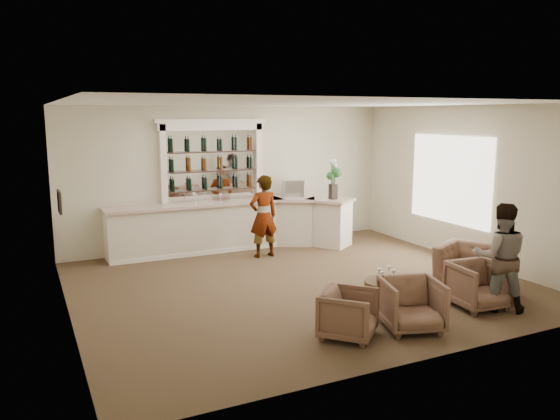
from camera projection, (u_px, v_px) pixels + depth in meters
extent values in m
plane|color=brown|center=(300.00, 284.00, 10.12)|extent=(8.00, 8.00, 0.00)
cube|color=beige|center=(232.00, 177.00, 12.94)|extent=(8.00, 0.04, 3.30)
cube|color=beige|center=(63.00, 213.00, 8.13)|extent=(0.04, 7.00, 3.30)
cube|color=beige|center=(468.00, 184.00, 11.53)|extent=(0.04, 7.00, 3.30)
cube|color=white|center=(301.00, 103.00, 9.55)|extent=(8.00, 7.00, 0.04)
cube|color=white|center=(450.00, 179.00, 11.96)|extent=(0.05, 2.40, 1.90)
cube|color=black|center=(59.00, 202.00, 9.21)|extent=(0.04, 0.46, 0.38)
cube|color=beige|center=(61.00, 202.00, 9.22)|extent=(0.01, 0.38, 0.30)
cube|color=white|center=(197.00, 229.00, 12.40)|extent=(4.00, 0.70, 1.08)
cube|color=beige|center=(196.00, 204.00, 12.28)|extent=(4.10, 0.82, 0.06)
cube|color=white|center=(293.00, 222.00, 13.19)|extent=(1.12, 1.04, 1.08)
cube|color=beige|center=(294.00, 199.00, 13.08)|extent=(1.27, 1.19, 0.06)
cube|color=white|center=(329.00, 223.00, 13.03)|extent=(1.08, 1.14, 1.08)
cube|color=beige|center=(330.00, 200.00, 12.91)|extent=(1.24, 1.29, 0.06)
cube|color=white|center=(202.00, 253.00, 12.19)|extent=(4.00, 0.06, 0.10)
cube|color=white|center=(212.00, 165.00, 12.66)|extent=(2.15, 0.02, 1.65)
cube|color=white|center=(164.00, 189.00, 12.20)|extent=(0.14, 0.16, 2.90)
cube|color=white|center=(258.00, 184.00, 13.18)|extent=(0.14, 0.16, 2.90)
cube|color=white|center=(212.00, 126.00, 12.45)|extent=(2.52, 0.16, 0.18)
cube|color=white|center=(212.00, 121.00, 12.43)|extent=(2.64, 0.20, 0.08)
cube|color=#332219|center=(214.00, 190.00, 12.66)|extent=(2.05, 0.20, 0.03)
cube|color=#332219|center=(213.00, 171.00, 12.58)|extent=(2.05, 0.20, 0.03)
cube|color=#332219|center=(213.00, 152.00, 12.51)|extent=(2.05, 0.20, 0.03)
cylinder|color=brown|center=(386.00, 296.00, 8.70)|extent=(0.70, 0.70, 0.50)
imported|color=gray|center=(263.00, 216.00, 11.93)|extent=(0.68, 0.47, 1.81)
imported|color=gray|center=(500.00, 257.00, 8.66)|extent=(1.07, 1.03, 1.74)
imported|color=brown|center=(349.00, 314.00, 7.65)|extent=(1.05, 1.05, 0.69)
imported|color=brown|center=(412.00, 305.00, 7.92)|extent=(1.02, 1.03, 0.76)
imported|color=brown|center=(479.00, 285.00, 8.82)|extent=(0.88, 0.91, 0.76)
imported|color=brown|center=(473.00, 267.00, 9.83)|extent=(1.46, 1.52, 0.77)
cube|color=silver|center=(293.00, 188.00, 13.19)|extent=(0.54, 0.49, 0.41)
cube|color=black|center=(333.00, 192.00, 12.82)|extent=(0.16, 0.16, 0.35)
cube|color=white|center=(380.00, 275.00, 8.77)|extent=(0.08, 0.08, 0.12)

